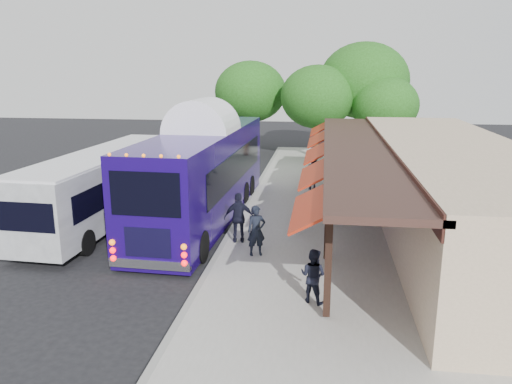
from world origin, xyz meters
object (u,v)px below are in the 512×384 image
at_px(ped_b, 313,276).
at_px(ped_a, 256,231).
at_px(ped_d, 312,171).
at_px(coach_bus, 203,169).
at_px(sign_board, 298,215).
at_px(ped_c, 239,218).
at_px(city_bus, 106,183).

bearing_deg(ped_b, ped_a, -34.87).
bearing_deg(ped_d, coach_bus, 38.61).
relative_size(ped_d, sign_board, 1.96).
distance_m(ped_a, ped_c, 1.46).
xyz_separation_m(ped_b, ped_c, (-2.80, 4.49, 0.17)).
bearing_deg(ped_a, ped_b, -80.44).
xyz_separation_m(ped_b, sign_board, (-0.73, 5.93, -0.09)).
bearing_deg(ped_d, ped_c, 62.08).
distance_m(ped_c, sign_board, 2.54).
bearing_deg(ped_a, city_bus, 131.34).
relative_size(city_bus, ped_c, 6.04).
distance_m(coach_bus, ped_c, 3.89).
relative_size(coach_bus, ped_b, 8.48).
distance_m(ped_b, ped_d, 13.08).
xyz_separation_m(ped_c, ped_d, (2.44, 8.58, 0.05)).
bearing_deg(sign_board, ped_c, -121.78).
height_order(ped_a, sign_board, ped_a).
relative_size(coach_bus, ped_d, 6.61).
relative_size(coach_bus, ped_a, 7.44).
bearing_deg(ped_a, ped_c, 101.60).
bearing_deg(sign_board, ped_d, 110.26).
distance_m(city_bus, ped_c, 6.52).
height_order(ped_b, sign_board, ped_b).
xyz_separation_m(coach_bus, ped_c, (2.05, -3.11, -1.12)).
bearing_deg(ped_c, ped_a, 113.53).
height_order(ped_a, ped_b, ped_a).
height_order(coach_bus, city_bus, coach_bus).
xyz_separation_m(coach_bus, ped_a, (2.85, -4.32, -1.18)).
xyz_separation_m(city_bus, ped_b, (8.89, -6.76, -0.74)).
bearing_deg(ped_c, ped_b, 112.05).
relative_size(city_bus, sign_board, 11.26).
xyz_separation_m(city_bus, ped_a, (6.89, -3.48, -0.63)).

